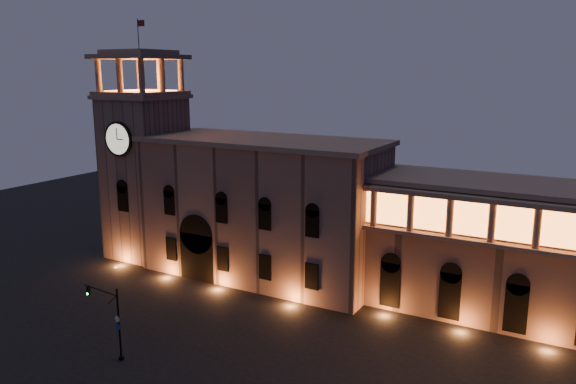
# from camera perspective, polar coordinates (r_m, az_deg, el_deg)

# --- Properties ---
(ground) EXTENTS (160.00, 160.00, 0.00)m
(ground) POSITION_cam_1_polar(r_m,az_deg,el_deg) (56.19, -12.93, -15.33)
(ground) COLOR black
(ground) RESTS_ON ground
(government_building) EXTENTS (30.80, 12.80, 17.60)m
(government_building) POSITION_cam_1_polar(r_m,az_deg,el_deg) (70.78, -2.65, -1.63)
(government_building) COLOR #7E5F52
(government_building) RESTS_ON ground
(clock_tower) EXTENTS (9.80, 9.80, 32.40)m
(clock_tower) POSITION_cam_1_polar(r_m,az_deg,el_deg) (80.39, -14.29, 2.39)
(clock_tower) COLOR #7E5F52
(clock_tower) RESTS_ON ground
(colonnade_wing) EXTENTS (40.60, 11.50, 14.50)m
(colonnade_wing) POSITION_cam_1_polar(r_m,az_deg,el_deg) (63.13, 25.94, -5.96)
(colonnade_wing) COLOR #795B4E
(colonnade_wing) RESTS_ON ground
(traffic_light) EXTENTS (4.96, 0.83, 6.83)m
(traffic_light) POSITION_cam_1_polar(r_m,az_deg,el_deg) (54.45, -17.36, -12.33)
(traffic_light) COLOR black
(traffic_light) RESTS_ON ground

